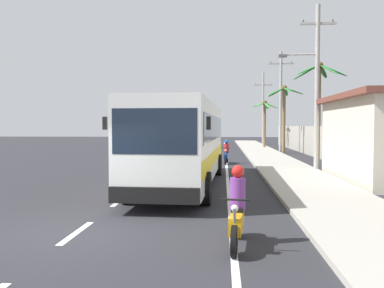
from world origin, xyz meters
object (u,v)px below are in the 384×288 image
(utility_pole_mid, at_px, (316,83))
(utility_pole_far, at_px, (281,100))
(motorcycle_beside_bus, at_px, (237,213))
(utility_pole_distant, at_px, (263,107))
(palm_farthest, at_px, (265,114))
(palm_fourth, at_px, (319,89))
(coach_bus_foreground, at_px, (184,140))
(palm_second, at_px, (284,105))
(motorcycle_trailing, at_px, (226,154))
(coach_bus_far_lane, at_px, (184,130))

(utility_pole_mid, xyz_separation_m, utility_pole_far, (0.38, 15.84, 0.15))
(motorcycle_beside_bus, xyz_separation_m, utility_pole_far, (5.00, 29.72, 4.19))
(motorcycle_beside_bus, bearing_deg, utility_pole_mid, 71.59)
(utility_pole_mid, distance_m, utility_pole_distant, 31.68)
(utility_pole_mid, relative_size, utility_pole_far, 0.96)
(utility_pole_far, bearing_deg, palm_farthest, 97.07)
(utility_pole_far, xyz_separation_m, palm_fourth, (1.77, -7.33, 0.32))
(utility_pole_distant, relative_size, palm_fourth, 1.31)
(coach_bus_foreground, bearing_deg, palm_farthest, 77.67)
(coach_bus_foreground, distance_m, motorcycle_beside_bus, 8.66)
(utility_pole_distant, bearing_deg, palm_fourth, -85.48)
(utility_pole_far, relative_size, palm_fourth, 1.29)
(coach_bus_foreground, distance_m, utility_pole_mid, 8.99)
(utility_pole_distant, relative_size, palm_farthest, 1.81)
(coach_bus_foreground, distance_m, palm_fourth, 16.82)
(motorcycle_beside_bus, distance_m, palm_farthest, 36.59)
(palm_second, bearing_deg, motorcycle_trailing, -117.41)
(motorcycle_beside_bus, xyz_separation_m, palm_fourth, (6.78, 22.39, 4.51))
(utility_pole_distant, distance_m, palm_farthest, 9.45)
(coach_bus_foreground, xyz_separation_m, palm_farthest, (6.09, 27.86, 1.86))
(utility_pole_far, xyz_separation_m, palm_farthest, (-0.81, 6.49, -1.11))
(motorcycle_trailing, bearing_deg, coach_bus_foreground, -100.67)
(utility_pole_distant, bearing_deg, palm_farthest, -94.58)
(palm_farthest, bearing_deg, utility_pole_mid, -88.90)
(motorcycle_beside_bus, xyz_separation_m, palm_farthest, (4.19, 36.22, 3.08))
(motorcycle_beside_bus, height_order, utility_pole_mid, utility_pole_mid)
(motorcycle_trailing, xyz_separation_m, palm_farthest, (4.27, 18.22, 3.10))
(motorcycle_beside_bus, relative_size, utility_pole_mid, 0.22)
(palm_farthest, bearing_deg, coach_bus_foreground, -102.33)
(motorcycle_beside_bus, xyz_separation_m, palm_second, (5.01, 27.81, 3.62))
(motorcycle_beside_bus, height_order, utility_pole_far, utility_pole_far)
(palm_fourth, height_order, palm_farthest, palm_fourth)
(palm_fourth, bearing_deg, coach_bus_foreground, -121.71)
(palm_second, distance_m, palm_fourth, 5.77)
(coach_bus_foreground, xyz_separation_m, palm_second, (6.91, 19.45, 2.40))
(utility_pole_far, distance_m, palm_fourth, 7.55)
(coach_bus_far_lane, height_order, utility_pole_far, utility_pole_far)
(motorcycle_beside_bus, xyz_separation_m, motorcycle_trailing, (-0.08, 18.00, -0.03))
(utility_pole_far, bearing_deg, motorcycle_trailing, -113.42)
(coach_bus_foreground, distance_m, utility_pole_distant, 37.95)
(motorcycle_trailing, xyz_separation_m, palm_fourth, (6.85, 4.39, 4.54))
(motorcycle_trailing, relative_size, utility_pole_far, 0.21)
(coach_bus_foreground, xyz_separation_m, utility_pole_mid, (6.51, 5.52, 2.82))
(coach_bus_foreground, bearing_deg, motorcycle_beside_bus, -77.25)
(palm_second, xyz_separation_m, palm_fourth, (1.76, -5.42, 0.89))
(coach_bus_foreground, height_order, utility_pole_distant, utility_pole_distant)
(coach_bus_far_lane, distance_m, palm_farthest, 11.18)
(utility_pole_far, xyz_separation_m, palm_second, (0.01, -1.91, -0.57))
(coach_bus_foreground, xyz_separation_m, coach_bus_far_lane, (-3.29, 33.66, 0.07))
(utility_pole_distant, height_order, palm_second, utility_pole_distant)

